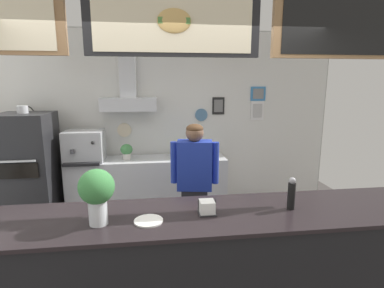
{
  "coord_description": "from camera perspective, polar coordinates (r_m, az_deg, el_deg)",
  "views": [
    {
      "loc": [
        -0.18,
        -2.46,
        2.05
      ],
      "look_at": [
        0.24,
        0.74,
        1.39
      ],
      "focal_mm": 28.15,
      "sensor_mm": 36.0,
      "label": 1
    }
  ],
  "objects": [
    {
      "name": "potted_rosemary",
      "position": [
        4.63,
        1.22,
        -0.93
      ],
      "size": [
        0.19,
        0.19,
        0.23
      ],
      "color": "#4C4C51",
      "rests_on": "back_prep_counter"
    },
    {
      "name": "condiment_plate",
      "position": [
        2.27,
        -8.24,
        -14.21
      ],
      "size": [
        0.21,
        0.21,
        0.01
      ],
      "color": "white",
      "rests_on": "service_counter"
    },
    {
      "name": "basil_vase",
      "position": [
        2.23,
        -17.58,
        -8.73
      ],
      "size": [
        0.25,
        0.25,
        0.4
      ],
      "color": "silver",
      "rests_on": "service_counter"
    },
    {
      "name": "service_counter",
      "position": [
        2.63,
        -2.32,
        -23.82
      ],
      "size": [
        4.16,
        0.73,
        1.06
      ],
      "color": "black",
      "rests_on": "ground_plane"
    },
    {
      "name": "espresso_machine",
      "position": [
        4.66,
        -19.71,
        -0.4
      ],
      "size": [
        0.55,
        0.54,
        0.45
      ],
      "color": "silver",
      "rests_on": "back_prep_counter"
    },
    {
      "name": "potted_oregano",
      "position": [
        4.6,
        -12.29,
        -1.27
      ],
      "size": [
        0.18,
        0.18,
        0.23
      ],
      "color": "beige",
      "rests_on": "back_prep_counter"
    },
    {
      "name": "back_wall_assembly",
      "position": [
        4.77,
        -5.58,
        5.08
      ],
      "size": [
        5.49,
        2.53,
        2.86
      ],
      "color": "#9E9E99",
      "rests_on": "ground_plane"
    },
    {
      "name": "pizza_oven",
      "position": [
        4.77,
        -28.41,
        -4.75
      ],
      "size": [
        0.69,
        0.76,
        1.75
      ],
      "color": "#232326",
      "rests_on": "ground_plane"
    },
    {
      "name": "pepper_grinder",
      "position": [
        2.54,
        18.32,
        -8.9
      ],
      "size": [
        0.06,
        0.06,
        0.26
      ],
      "color": "black",
      "rests_on": "service_counter"
    },
    {
      "name": "potted_basil",
      "position": [
        4.59,
        -2.49,
        -1.16
      ],
      "size": [
        0.18,
        0.18,
        0.23
      ],
      "color": "#4C4C51",
      "rests_on": "back_prep_counter"
    },
    {
      "name": "napkin_holder",
      "position": [
        2.36,
        2.85,
        -11.95
      ],
      "size": [
        0.14,
        0.13,
        0.12
      ],
      "color": "#262628",
      "rests_on": "service_counter"
    },
    {
      "name": "shop_worker",
      "position": [
        3.56,
        0.49,
        -7.87
      ],
      "size": [
        0.55,
        0.28,
        1.6
      ],
      "rotation": [
        0.0,
        0.0,
        2.98
      ],
      "color": "#232328",
      "rests_on": "ground_plane"
    },
    {
      "name": "back_prep_counter",
      "position": [
        4.76,
        -8.18,
        -8.19
      ],
      "size": [
        2.37,
        0.55,
        0.92
      ],
      "color": "silver",
      "rests_on": "ground_plane"
    }
  ]
}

